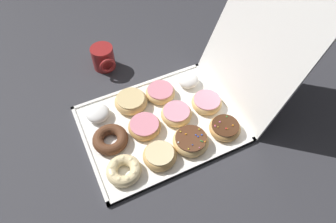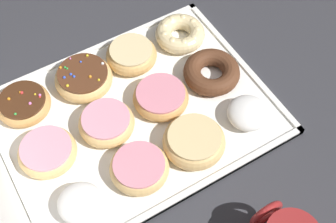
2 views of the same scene
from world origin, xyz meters
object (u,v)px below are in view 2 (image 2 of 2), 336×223
Objects in this scene: powdered_filled_donut_0 at (248,113)px; sprinkle_donut_8 at (84,78)px; pink_frosted_donut_6 at (139,168)px; glazed_ring_donut_5 at (131,55)px; pink_frosted_donut_7 at (107,123)px; powdered_filled_donut_9 at (80,203)px; pink_frosted_donut_10 at (48,153)px; chocolate_cake_ring_donut_1 at (212,73)px; pink_frosted_donut_4 at (160,96)px; donut_box at (136,115)px; sprinkle_donut_11 at (24,104)px; cruller_donut_2 at (180,33)px; glazed_ring_donut_3 at (194,141)px.

powdered_filled_donut_0 is 0.35m from sprinkle_donut_8.
powdered_filled_donut_0 is 0.75× the size of pink_frosted_donut_6.
glazed_ring_donut_5 is 1.00× the size of pink_frosted_donut_7.
powdered_filled_donut_9 is 0.12m from pink_frosted_donut_10.
chocolate_cake_ring_donut_1 is at bearing -117.50° from sprinkle_donut_8.
sprinkle_donut_8 is at bearing 44.01° from pink_frosted_donut_4.
chocolate_cake_ring_donut_1 is 0.37m from pink_frosted_donut_10.
chocolate_cake_ring_donut_1 is at bearing -136.51° from glazed_ring_donut_5.
sprinkle_donut_11 reaches higher than donut_box.
glazed_ring_donut_5 and pink_frosted_donut_7 have the same top height.
powdered_filled_donut_9 reaches higher than pink_frosted_donut_4.
pink_frosted_donut_7 is (0.12, 0.01, 0.00)m from pink_frosted_donut_6.
chocolate_cake_ring_donut_1 is 0.13m from cruller_donut_2.
glazed_ring_donut_3 is 0.24m from powdered_filled_donut_9.
sprinkle_donut_8 is 0.28m from powdered_filled_donut_9.
pink_frosted_donut_10 is at bearing 179.24° from sprinkle_donut_11.
sprinkle_donut_8 is (0.12, 0.24, 0.00)m from chocolate_cake_ring_donut_1.
pink_frosted_donut_6 is at bearing 116.04° from chocolate_cake_ring_donut_1.
glazed_ring_donut_3 is 1.11× the size of sprinkle_donut_11.
glazed_ring_donut_3 is 0.35m from sprinkle_donut_11.
glazed_ring_donut_3 reaches higher than donut_box.
sprinkle_donut_8 is (0.12, 0.06, 0.03)m from donut_box.
glazed_ring_donut_3 is 1.49× the size of powdered_filled_donut_9.
pink_frosted_donut_4 is (0.13, 0.13, -0.00)m from powdered_filled_donut_0.
chocolate_cake_ring_donut_1 is at bearing -45.19° from glazed_ring_donut_3.
sprinkle_donut_8 reaches higher than pink_frosted_donut_10.
pink_frosted_donut_4 is at bearing -88.11° from pink_frosted_donut_10.
pink_frosted_donut_7 is at bearing -42.31° from powdered_filled_donut_9.
donut_box is at bearing 94.24° from pink_frosted_donut_4.
sprinkle_donut_11 reaches higher than pink_frosted_donut_6.
pink_frosted_donut_10 is at bearing 64.42° from glazed_ring_donut_3.
powdered_filled_donut_0 reaches higher than glazed_ring_donut_5.
pink_frosted_donut_4 is (0.00, -0.06, 0.02)m from donut_box.
glazed_ring_donut_3 reaches higher than pink_frosted_donut_4.
pink_frosted_donut_4 is at bearing 0.70° from glazed_ring_donut_3.
powdered_filled_donut_0 is 0.74× the size of pink_frosted_donut_10.
donut_box is 4.92× the size of sprinkle_donut_11.
glazed_ring_donut_5 is 0.99× the size of pink_frosted_donut_10.
pink_frosted_donut_6 is at bearing -151.81° from sprinkle_donut_11.
chocolate_cake_ring_donut_1 reaches higher than donut_box.
powdered_filled_donut_0 is 0.69× the size of sprinkle_donut_8.
powdered_filled_donut_0 reaches higher than pink_frosted_donut_7.
chocolate_cake_ring_donut_1 is 1.08× the size of pink_frosted_donut_6.
glazed_ring_donut_5 is 0.91× the size of sprinkle_donut_8.
powdered_filled_donut_0 is 0.24m from pink_frosted_donut_6.
sprinkle_donut_11 is at bearing 44.06° from pink_frosted_donut_7.
glazed_ring_donut_5 is at bearing -89.65° from sprinkle_donut_11.
donut_box is 0.18m from chocolate_cake_ring_donut_1.
chocolate_cake_ring_donut_1 is at bearing -63.96° from pink_frosted_donut_6.
sprinkle_donut_11 is (0.12, 0.25, 0.00)m from pink_frosted_donut_4.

